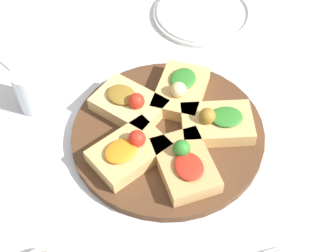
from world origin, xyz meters
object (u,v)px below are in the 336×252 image
object	(u,v)px
water_glass	(31,90)
napkin_stack	(33,60)
serving_board	(168,133)
plate_left	(203,13)

from	to	relation	value
water_glass	napkin_stack	world-z (taller)	water_glass
water_glass	serving_board	bearing A→B (deg)	43.00
plate_left	napkin_stack	world-z (taller)	plate_left
water_glass	napkin_stack	xyz separation A→B (m)	(-0.13, 0.04, -0.04)
plate_left	napkin_stack	distance (m)	0.41
serving_board	plate_left	xyz separation A→B (m)	(-0.27, 0.26, -0.00)
serving_board	napkin_stack	bearing A→B (deg)	-155.49
serving_board	water_glass	world-z (taller)	water_glass
serving_board	plate_left	world-z (taller)	serving_board
serving_board	napkin_stack	distance (m)	0.36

